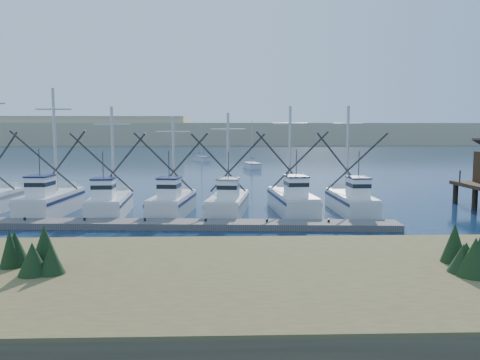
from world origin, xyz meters
name	(u,v)px	position (x,y,z in m)	size (l,w,h in m)	color
ground	(255,246)	(0.00, 0.00, 0.00)	(500.00, 500.00, 0.00)	#0B1C33
shore_bank	(32,298)	(-8.00, -10.00, 0.80)	(40.00, 10.00, 1.60)	#4C422D
floating_dock	(160,224)	(-5.91, 5.24, 0.21)	(31.10, 2.07, 0.41)	#625C58
dune_ridge	(228,134)	(0.00, 210.00, 5.00)	(360.00, 60.00, 10.00)	tan
trawler_fleet	(167,202)	(-6.06, 10.15, 0.95)	(30.55, 8.45, 10.17)	silver
sailboat_near	(252,166)	(2.90, 53.91, 0.50)	(2.87, 5.46, 8.10)	silver
sailboat_far	(201,159)	(-6.67, 74.14, 0.49)	(4.08, 6.30, 8.10)	silver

